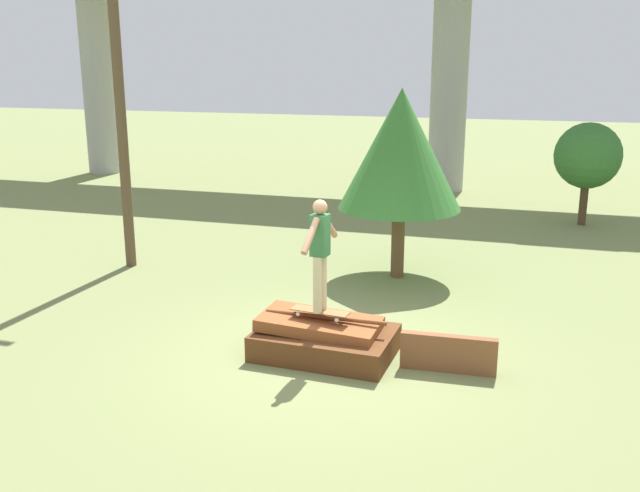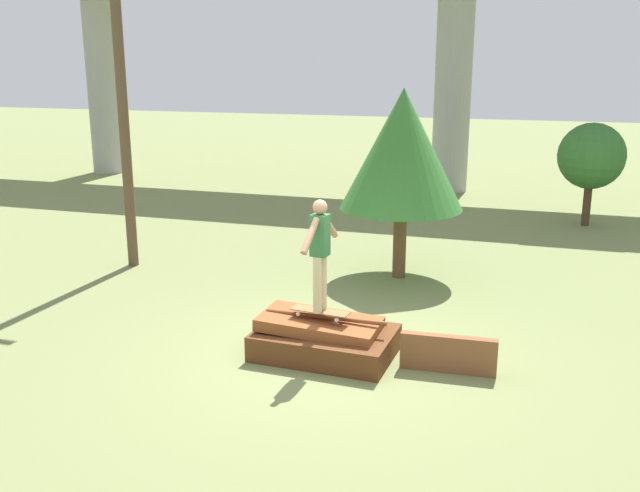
{
  "view_description": "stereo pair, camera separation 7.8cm",
  "coord_description": "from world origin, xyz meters",
  "px_view_note": "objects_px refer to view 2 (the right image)",
  "views": [
    {
      "loc": [
        2.6,
        -8.87,
        4.04
      ],
      "look_at": [
        -0.05,
        -0.07,
        1.59
      ],
      "focal_mm": 40.0,
      "sensor_mm": 36.0,
      "label": 1
    },
    {
      "loc": [
        2.67,
        -8.84,
        4.04
      ],
      "look_at": [
        -0.05,
        -0.07,
        1.59
      ],
      "focal_mm": 40.0,
      "sensor_mm": 36.0,
      "label": 2
    }
  ],
  "objects_px": {
    "skater": "(320,248)",
    "utility_pole": "(121,77)",
    "skateboard": "(320,311)",
    "tree_behind_left": "(402,150)",
    "tree_behind_right": "(592,156)"
  },
  "relations": [
    {
      "from": "skateboard",
      "to": "skater",
      "type": "bearing_deg",
      "value": 104.04
    },
    {
      "from": "tree_behind_right",
      "to": "skater",
      "type": "bearing_deg",
      "value": -112.26
    },
    {
      "from": "skateboard",
      "to": "tree_behind_left",
      "type": "relative_size",
      "value": 0.24
    },
    {
      "from": "skater",
      "to": "tree_behind_right",
      "type": "bearing_deg",
      "value": 67.74
    },
    {
      "from": "skater",
      "to": "tree_behind_left",
      "type": "bearing_deg",
      "value": 85.3
    },
    {
      "from": "skater",
      "to": "utility_pole",
      "type": "relative_size",
      "value": 0.22
    },
    {
      "from": "skateboard",
      "to": "utility_pole",
      "type": "xyz_separation_m",
      "value": [
        -4.89,
        3.17,
        3.0
      ]
    },
    {
      "from": "utility_pole",
      "to": "tree_behind_right",
      "type": "relative_size",
      "value": 2.82
    },
    {
      "from": "utility_pole",
      "to": "tree_behind_right",
      "type": "distance_m",
      "value": 11.02
    },
    {
      "from": "skateboard",
      "to": "skater",
      "type": "distance_m",
      "value": 0.9
    },
    {
      "from": "skateboard",
      "to": "tree_behind_left",
      "type": "bearing_deg",
      "value": 85.3
    },
    {
      "from": "tree_behind_left",
      "to": "utility_pole",
      "type": "bearing_deg",
      "value": -171.23
    },
    {
      "from": "skateboard",
      "to": "tree_behind_right",
      "type": "distance_m",
      "value": 10.34
    },
    {
      "from": "utility_pole",
      "to": "tree_behind_left",
      "type": "bearing_deg",
      "value": 8.77
    },
    {
      "from": "skateboard",
      "to": "skater",
      "type": "relative_size",
      "value": 0.55
    }
  ]
}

